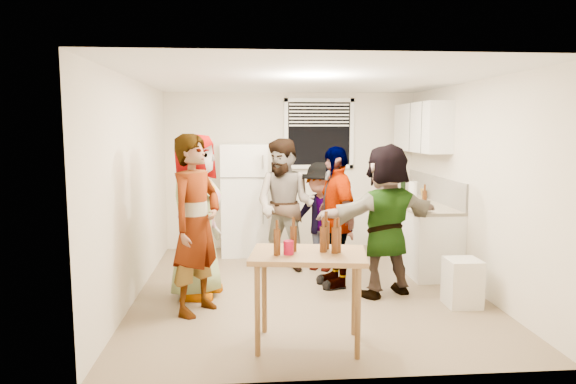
{
  "coord_description": "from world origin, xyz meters",
  "views": [
    {
      "loc": [
        -0.73,
        -5.99,
        1.95
      ],
      "look_at": [
        -0.2,
        0.33,
        1.15
      ],
      "focal_mm": 32.0,
      "sensor_mm": 36.0,
      "label": 1
    }
  ],
  "objects": [
    {
      "name": "counter_lower",
      "position": [
        1.7,
        1.15,
        0.43
      ],
      "size": [
        0.6,
        2.2,
        0.86
      ],
      "primitive_type": "cube",
      "color": "white",
      "rests_on": "ground"
    },
    {
      "name": "beer_bottle_table",
      "position": [
        -0.01,
        -1.46,
        0.85
      ],
      "size": [
        0.07,
        0.07,
        0.26
      ],
      "primitive_type": "cylinder",
      "color": "#47230C",
      "rests_on": "serving_table"
    },
    {
      "name": "guest_orange",
      "position": [
        0.88,
        -0.25,
        0.0
      ],
      "size": [
        2.16,
        2.24,
        0.52
      ],
      "primitive_type": "imported",
      "rotation": [
        0.0,
        0.0,
        3.5
      ],
      "color": "#CE5D41",
      "rests_on": "ground"
    },
    {
      "name": "guest_back_left",
      "position": [
        -0.2,
        0.87,
        0.0
      ],
      "size": [
        1.63,
        2.0,
        0.68
      ],
      "primitive_type": "imported",
      "rotation": [
        0.0,
        0.0,
        -0.5
      ],
      "color": "brown",
      "rests_on": "ground"
    },
    {
      "name": "window",
      "position": [
        0.45,
        2.21,
        1.85
      ],
      "size": [
        1.12,
        0.1,
        1.06
      ],
      "primitive_type": null,
      "color": "white",
      "rests_on": "room"
    },
    {
      "name": "countertop",
      "position": [
        1.7,
        1.15,
        0.88
      ],
      "size": [
        0.64,
        2.22,
        0.04
      ],
      "primitive_type": "cube",
      "color": "beige",
      "rests_on": "counter_lower"
    },
    {
      "name": "red_cup",
      "position": [
        -0.36,
        -1.63,
        0.85
      ],
      "size": [
        0.09,
        0.09,
        0.12
      ],
      "primitive_type": "cylinder",
      "color": "#A20826",
      "rests_on": "serving_table"
    },
    {
      "name": "room",
      "position": [
        0.0,
        0.0,
        0.0
      ],
      "size": [
        4.0,
        4.5,
        2.5
      ],
      "primitive_type": null,
      "color": "silver",
      "rests_on": "ground"
    },
    {
      "name": "wine_bottle",
      "position": [
        1.75,
        1.88,
        0.9
      ],
      "size": [
        0.08,
        0.08,
        0.31
      ],
      "primitive_type": "cylinder",
      "color": "black",
      "rests_on": "countertop"
    },
    {
      "name": "beer_bottle_counter",
      "position": [
        1.6,
        0.48,
        0.9
      ],
      "size": [
        0.06,
        0.06,
        0.23
      ],
      "primitive_type": "cylinder",
      "color": "#47230C",
      "rests_on": "countertop"
    },
    {
      "name": "guest_back_right",
      "position": [
        0.29,
        0.84,
        0.0
      ],
      "size": [
        1.56,
        1.76,
        0.55
      ],
      "primitive_type": "imported",
      "rotation": [
        0.0,
        0.0,
        -0.52
      ],
      "color": "#3D3D42",
      "rests_on": "ground"
    },
    {
      "name": "upper_cabinets",
      "position": [
        1.83,
        1.35,
        1.95
      ],
      "size": [
        0.34,
        1.6,
        0.7
      ],
      "primitive_type": "cube",
      "color": "white",
      "rests_on": "room"
    },
    {
      "name": "paper_towel",
      "position": [
        1.68,
        1.2,
        0.9
      ],
      "size": [
        0.13,
        0.13,
        0.27
      ],
      "primitive_type": "cylinder",
      "color": "white",
      "rests_on": "countertop"
    },
    {
      "name": "picture_frame",
      "position": [
        1.92,
        1.43,
        0.97
      ],
      "size": [
        0.02,
        0.17,
        0.14
      ],
      "primitive_type": "cube",
      "color": "gold",
      "rests_on": "countertop"
    },
    {
      "name": "guest_stripe",
      "position": [
        -1.25,
        -0.66,
        0.0
      ],
      "size": [
        1.96,
        1.6,
        0.45
      ],
      "primitive_type": "imported",
      "rotation": [
        0.0,
        0.0,
        1.0
      ],
      "color": "#141933",
      "rests_on": "ground"
    },
    {
      "name": "serving_table",
      "position": [
        -0.18,
        -1.59,
        0.0
      ],
      "size": [
        1.1,
        0.81,
        0.85
      ],
      "primitive_type": null,
      "rotation": [
        0.0,
        0.0,
        -0.15
      ],
      "color": "brown",
      "rests_on": "ground"
    },
    {
      "name": "backsplash",
      "position": [
        1.99,
        1.15,
        1.08
      ],
      "size": [
        0.03,
        2.2,
        0.36
      ],
      "primitive_type": "cube",
      "color": "beige",
      "rests_on": "countertop"
    },
    {
      "name": "guest_black",
      "position": [
        0.36,
        0.13,
        0.0
      ],
      "size": [
        1.87,
        1.29,
        0.42
      ],
      "primitive_type": "imported",
      "rotation": [
        0.0,
        0.0,
        -1.4
      ],
      "color": "black",
      "rests_on": "ground"
    },
    {
      "name": "blue_cup",
      "position": [
        1.5,
        0.49,
        0.9
      ],
      "size": [
        0.08,
        0.08,
        0.11
      ],
      "primitive_type": "cylinder",
      "color": "#0C1CA6",
      "rests_on": "countertop"
    },
    {
      "name": "trash_bin",
      "position": [
        1.63,
        -0.71,
        0.25
      ],
      "size": [
        0.36,
        0.36,
        0.52
      ],
      "primitive_type": "cube",
      "rotation": [
        0.0,
        0.0,
        -0.01
      ],
      "color": "silver",
      "rests_on": "ground"
    },
    {
      "name": "kettle",
      "position": [
        1.65,
        1.24,
        0.9
      ],
      "size": [
        0.29,
        0.27,
        0.2
      ],
      "primitive_type": null,
      "rotation": [
        0.0,
        0.0,
        0.35
      ],
      "color": "silver",
      "rests_on": "countertop"
    },
    {
      "name": "guest_grey",
      "position": [
        -1.31,
        -0.13,
        0.0
      ],
      "size": [
        2.06,
        1.4,
        0.6
      ],
      "primitive_type": "imported",
      "rotation": [
        0.0,
        0.0,
        1.29
      ],
      "color": "gray",
      "rests_on": "ground"
    },
    {
      "name": "refrigerator",
      "position": [
        -0.75,
        1.88,
        0.85
      ],
      "size": [
        0.7,
        0.7,
        1.7
      ],
      "primitive_type": "cube",
      "color": "white",
      "rests_on": "ground"
    }
  ]
}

